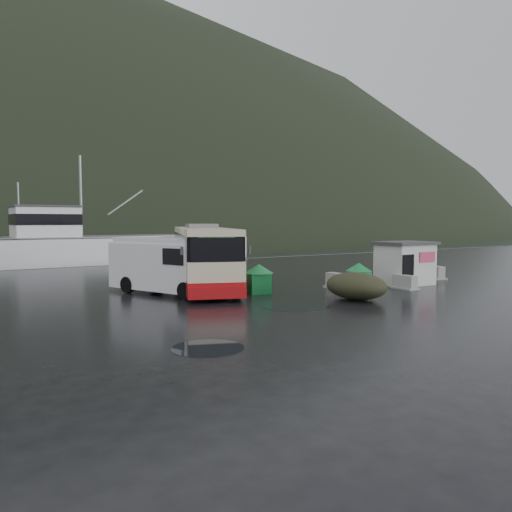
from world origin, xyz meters
TOP-DOWN VIEW (x-y plane):
  - ground at (0.00, 0.00)m, footprint 160.00×160.00m
  - quay_edge at (0.00, 20.00)m, footprint 160.00×0.60m
  - coach_bus at (-0.50, 4.44)m, footprint 7.25×12.35m
  - white_van at (-3.24, 2.69)m, footprint 4.50×6.90m
  - waste_bin_left at (0.50, 0.46)m, footprint 1.29×1.29m
  - waste_bin_right at (5.70, -1.12)m, footprint 1.05×1.05m
  - dome_tent at (3.11, -3.56)m, footprint 2.28×3.15m
  - ticket_kiosk at (9.18, -1.21)m, footprint 3.14×2.42m
  - jersey_barrier_a at (7.74, -2.43)m, footprint 0.84×1.51m
  - jersey_barrier_b at (5.02, -0.37)m, footprint 0.93×1.66m
  - jersey_barrier_c at (12.98, -0.29)m, footprint 1.20×1.74m
  - fishing_trawler at (2.52, 29.19)m, footprint 28.24×6.39m
  - puddles at (-2.32, -4.77)m, footprint 8.83×6.70m

SIDE VIEW (x-z plane):
  - ground at x=0.00m, z-range 0.00..0.00m
  - quay_edge at x=0.00m, z-range -0.75..0.75m
  - coach_bus at x=-0.50m, z-range -1.71..1.71m
  - white_van at x=-3.24m, z-range -1.37..1.37m
  - waste_bin_left at x=0.50m, z-range -0.72..0.72m
  - waste_bin_right at x=5.70m, z-range -0.68..0.68m
  - dome_tent at x=3.11m, z-range -0.61..0.61m
  - ticket_kiosk at x=9.18m, z-range -1.20..1.20m
  - jersey_barrier_a at x=7.74m, z-range -0.36..0.36m
  - jersey_barrier_b at x=5.02m, z-range -0.40..0.40m
  - jersey_barrier_c at x=12.98m, z-range -0.40..0.40m
  - fishing_trawler at x=2.52m, z-range -5.64..5.64m
  - puddles at x=-2.32m, z-range 0.00..0.01m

